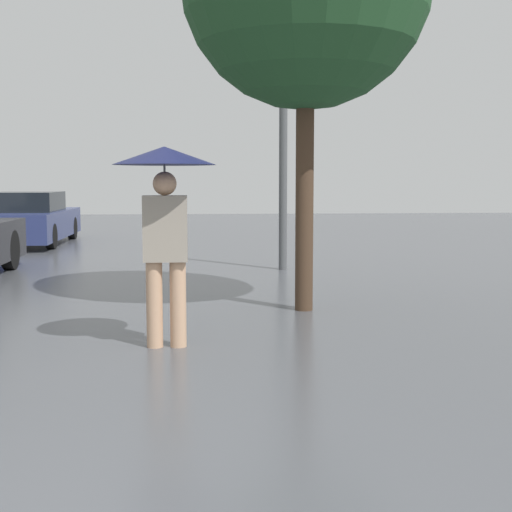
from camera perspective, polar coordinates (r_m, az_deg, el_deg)
name	(u,v)px	position (r m, az deg, el deg)	size (l,w,h in m)	color
pedestrian	(165,195)	(6.45, -7.31, 4.83)	(0.93, 0.93, 1.82)	tan
parked_car_farthest	(29,220)	(17.86, -17.72, 2.78)	(1.72, 4.50, 1.25)	navy
street_lamp	(283,110)	(12.16, 2.20, 11.63)	(0.37, 0.37, 4.07)	#515456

